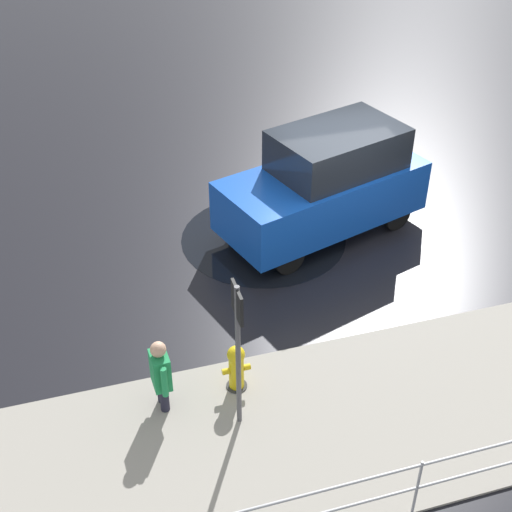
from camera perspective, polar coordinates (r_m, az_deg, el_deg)
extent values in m
plane|color=black|center=(13.72, 7.17, 1.29)|extent=(60.00, 60.00, 0.00)
cube|color=gray|center=(10.92, 15.74, -10.65)|extent=(24.00, 3.20, 0.04)
cube|color=blue|center=(13.52, 5.27, 4.85)|extent=(4.23, 2.77, 0.99)
cube|color=#1E232B|center=(13.27, 6.55, 8.49)|extent=(2.68, 2.12, 0.77)
cylinder|color=black|center=(12.65, 2.55, -0.10)|extent=(0.64, 0.39, 0.60)
cylinder|color=black|center=(13.62, -0.97, 2.82)|extent=(0.64, 0.39, 0.60)
cylinder|color=black|center=(14.08, 11.09, 3.30)|extent=(0.64, 0.39, 0.60)
cylinder|color=black|center=(14.96, 7.38, 5.76)|extent=(0.64, 0.39, 0.60)
cylinder|color=gold|center=(10.43, -1.58, -9.34)|extent=(0.22, 0.22, 0.62)
sphere|color=gold|center=(10.18, -1.61, -7.89)|extent=(0.26, 0.26, 0.26)
cylinder|color=gold|center=(10.41, -0.72, -8.87)|extent=(0.10, 0.09, 0.09)
cylinder|color=gold|center=(10.35, -2.45, -9.22)|extent=(0.10, 0.09, 0.09)
cylinder|color=#2D2D2D|center=(10.63, -1.55, -10.40)|extent=(0.31, 0.31, 0.06)
cube|color=#1E8C4C|center=(9.96, -7.66, -9.04)|extent=(0.26, 0.37, 0.55)
sphere|color=tan|center=(9.70, -7.84, -7.42)|extent=(0.22, 0.22, 0.22)
cylinder|color=#1E1E2D|center=(10.38, -7.56, -10.67)|extent=(0.13, 0.13, 0.45)
cylinder|color=#1E1E2D|center=(10.26, -7.32, -11.36)|extent=(0.13, 0.13, 0.45)
cylinder|color=#1E8C4C|center=(10.14, -7.97, -8.13)|extent=(0.09, 0.09, 0.50)
cylinder|color=#1E8C4C|center=(9.80, -7.34, -9.98)|extent=(0.09, 0.09, 0.50)
cylinder|color=#B7BABF|center=(9.06, 12.72, -17.83)|extent=(0.04, 0.04, 1.05)
cylinder|color=#4C4C51|center=(9.35, -1.43, -8.26)|extent=(0.07, 0.07, 2.40)
cube|color=black|center=(8.72, -1.52, -3.75)|extent=(0.04, 0.44, 0.44)
cylinder|color=black|center=(13.67, 0.59, 1.47)|extent=(3.15, 3.15, 0.01)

